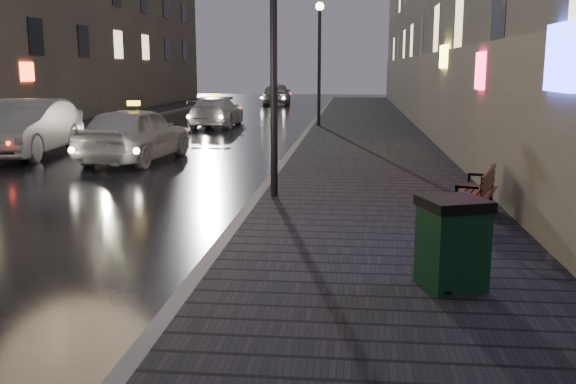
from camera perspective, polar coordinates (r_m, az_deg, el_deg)
name	(u,v)px	position (r m, az deg, el deg)	size (l,w,h in m)	color
ground	(43,312)	(7.74, -20.94, -9.91)	(120.00, 120.00, 0.00)	black
sidewalk	(366,130)	(27.55, 6.91, 5.51)	(4.60, 58.00, 0.15)	black
curb	(309,129)	(27.61, 1.90, 5.60)	(0.20, 58.00, 0.15)	slate
sidewalk_far	(81,127)	(30.09, -17.96, 5.52)	(2.40, 58.00, 0.15)	black
curb_far	(109,127)	(29.59, -15.65, 5.56)	(0.20, 58.00, 0.15)	slate
building_far_c	(117,27)	(48.55, -14.97, 13.97)	(6.00, 22.00, 11.00)	#6B6051
lamp_near	(274,24)	(12.55, -1.29, 14.74)	(0.36, 0.36, 5.28)	black
lamp_far	(319,48)	(28.48, 2.81, 12.63)	(0.36, 0.36, 5.28)	black
bench	(479,192)	(11.49, 16.61, -0.02)	(1.03, 1.70, 0.82)	black
trash_bin	(452,242)	(7.66, 14.38, -4.34)	(0.88, 0.88, 1.05)	black
taxi_near	(135,134)	(19.03, -13.44, 5.06)	(1.89, 4.70, 1.60)	silver
car_left_mid	(27,128)	(21.29, -22.21, 5.31)	(1.82, 5.21, 1.72)	#97979E
taxi_mid	(216,112)	(29.83, -6.39, 7.10)	(1.91, 4.69, 1.36)	white
car_far	(277,94)	(47.17, -1.00, 8.72)	(1.89, 4.70, 1.60)	#93929A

